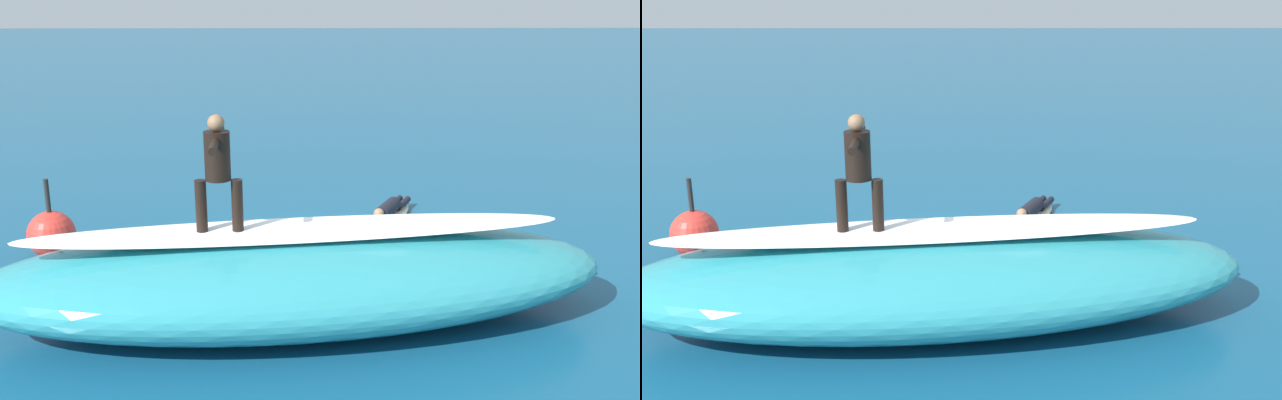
% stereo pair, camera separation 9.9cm
% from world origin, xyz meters
% --- Properties ---
extents(ground_plane, '(120.00, 120.00, 0.00)m').
position_xyz_m(ground_plane, '(0.00, 0.00, 0.00)').
color(ground_plane, '#145175').
extents(wave_crest, '(8.64, 3.90, 1.24)m').
position_xyz_m(wave_crest, '(0.55, 2.10, 0.62)').
color(wave_crest, teal).
rests_on(wave_crest, ground_plane).
extents(wave_foam_lip, '(7.16, 1.90, 0.08)m').
position_xyz_m(wave_foam_lip, '(0.55, 2.10, 1.28)').
color(wave_foam_lip, white).
rests_on(wave_foam_lip, wave_crest).
extents(surfboard_riding, '(2.19, 0.61, 0.07)m').
position_xyz_m(surfboard_riding, '(1.50, 2.22, 1.28)').
color(surfboard_riding, '#EAE5C6').
rests_on(surfboard_riding, wave_crest).
extents(surfer_riding, '(0.60, 1.42, 1.50)m').
position_xyz_m(surfer_riding, '(1.50, 2.22, 2.18)').
color(surfer_riding, black).
rests_on(surfer_riding, surfboard_riding).
extents(surfboard_paddling, '(1.37, 2.18, 0.10)m').
position_xyz_m(surfboard_paddling, '(-1.10, -2.10, 0.05)').
color(surfboard_paddling, '#EAE5C6').
rests_on(surfboard_paddling, ground_plane).
extents(surfer_paddling, '(0.87, 1.56, 0.29)m').
position_xyz_m(surfer_paddling, '(-1.15, -2.22, 0.22)').
color(surfer_paddling, black).
rests_on(surfer_paddling, surfboard_paddling).
extents(buoy_marker, '(0.78, 0.78, 1.33)m').
position_xyz_m(buoy_marker, '(4.58, -0.32, 0.39)').
color(buoy_marker, red).
rests_on(buoy_marker, ground_plane).
extents(foam_patch_near, '(0.77, 0.77, 0.18)m').
position_xyz_m(foam_patch_near, '(1.05, -0.92, 0.09)').
color(foam_patch_near, white).
rests_on(foam_patch_near, ground_plane).
extents(foam_patch_mid, '(0.78, 1.02, 0.08)m').
position_xyz_m(foam_patch_mid, '(-3.24, 0.04, 0.04)').
color(foam_patch_mid, white).
rests_on(foam_patch_mid, ground_plane).
extents(foam_patch_far, '(0.73, 0.56, 0.13)m').
position_xyz_m(foam_patch_far, '(0.76, -0.84, 0.07)').
color(foam_patch_far, white).
rests_on(foam_patch_far, ground_plane).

